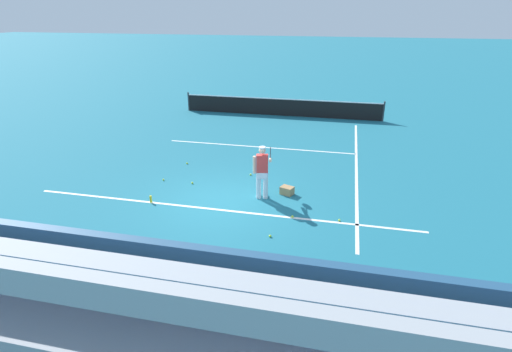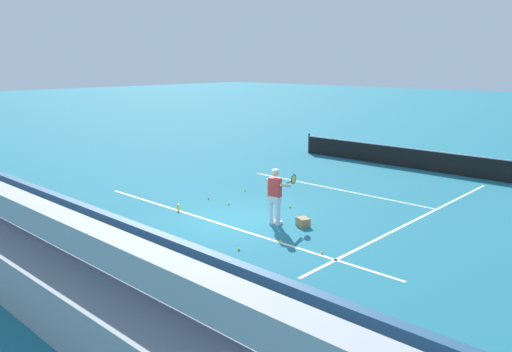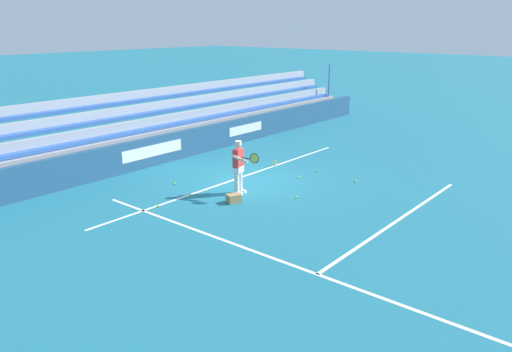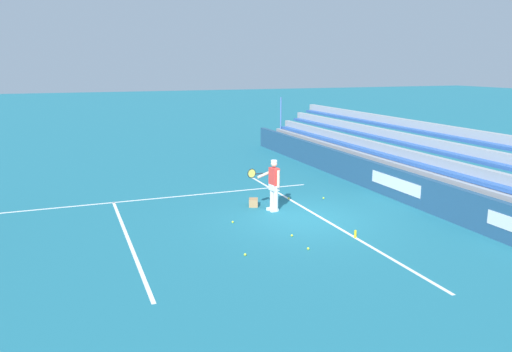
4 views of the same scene
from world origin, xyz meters
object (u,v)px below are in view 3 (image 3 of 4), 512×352
Objects in this scene: tennis_ball_toward_net at (175,184)px; tennis_ball_far_left at (297,197)px; tennis_ball_far_right at (158,206)px; water_bottle at (275,163)px; tennis_ball_stray_back at (190,194)px; tennis_ball_by_box at (299,177)px; tennis_player at (239,167)px; tennis_ball_near_player at (355,181)px; ball_box_cardboard at (234,198)px; tennis_ball_midcourt at (317,171)px.

tennis_ball_toward_net is 4.25m from tennis_ball_far_left.
tennis_ball_far_right is 1.00× the size of tennis_ball_far_left.
tennis_ball_far_right is 0.30× the size of water_bottle.
tennis_ball_far_right is 1.33m from tennis_ball_stray_back.
tennis_ball_by_box is at bearing 139.39° from tennis_ball_toward_net.
tennis_player is 25.98× the size of tennis_ball_toward_net.
ball_box_cardboard is at bearing -23.52° from tennis_ball_near_player.
ball_box_cardboard reaches higher than tennis_ball_far_right.
tennis_ball_far_right is at bearing -14.45° from tennis_ball_midcourt.
tennis_ball_by_box is 0.30× the size of water_bottle.
tennis_player reaches higher than ball_box_cardboard.
tennis_player is 25.98× the size of tennis_ball_by_box.
water_bottle is (-5.76, -0.09, 0.08)m from tennis_ball_far_right.
tennis_player is 3.58m from water_bottle.
water_bottle reaches higher than tennis_ball_far_left.
tennis_player is at bearing -33.02° from tennis_ball_near_player.
tennis_ball_stray_back is (-1.33, -0.07, 0.00)m from tennis_ball_far_right.
tennis_player is 1.14m from ball_box_cardboard.
tennis_ball_far_right is 5.26m from tennis_ball_by_box.
tennis_ball_stray_back is at bearing -23.56° from tennis_ball_by_box.
tennis_player is 2.55m from tennis_ball_toward_net.
tennis_ball_toward_net and tennis_ball_by_box have the same top height.
tennis_ball_far_right is 1.00× the size of tennis_ball_stray_back.
tennis_ball_near_player is (-3.46, 2.25, -0.86)m from tennis_player.
tennis_ball_far_left is at bearing 48.01° from water_bottle.
tennis_ball_near_player is at bearing 168.17° from tennis_ball_far_left.
tennis_ball_toward_net is 1.00× the size of tennis_ball_far_left.
tennis_ball_far_left and tennis_ball_stray_back have the same top height.
tennis_ball_midcourt and tennis_ball_stray_back have the same top height.
tennis_ball_far_left is at bearing 110.52° from tennis_ball_toward_net.
tennis_ball_far_left is at bearing 33.32° from tennis_ball_by_box.
tennis_ball_far_right is (1.72, -1.45, -0.10)m from ball_box_cardboard.
tennis_ball_toward_net is at bearing -33.11° from tennis_ball_midcourt.
tennis_ball_far_left is 0.30× the size of water_bottle.
tennis_ball_toward_net is at bearing -90.64° from ball_box_cardboard.
tennis_ball_midcourt is 1.00× the size of tennis_ball_by_box.
tennis_ball_near_player is 1.00× the size of tennis_ball_toward_net.
tennis_ball_near_player is 1.00× the size of tennis_ball_by_box.
ball_box_cardboard is at bearing -1.70° from tennis_ball_midcourt.
tennis_player reaches higher than tennis_ball_far_left.
tennis_ball_toward_net is 1.27m from tennis_ball_stray_back.
tennis_ball_midcourt is at bearing 146.89° from tennis_ball_toward_net.
water_bottle reaches higher than tennis_ball_stray_back.
tennis_ball_by_box is (-1.79, -1.17, 0.00)m from tennis_ball_far_left.
tennis_ball_midcourt is (-4.40, 0.13, -0.10)m from ball_box_cardboard.
tennis_ball_toward_net is 5.21m from tennis_ball_midcourt.
tennis_ball_by_box is (-5.03, 1.54, 0.00)m from tennis_ball_far_right.
ball_box_cardboard is 6.06× the size of tennis_ball_near_player.
tennis_ball_near_player is 3.36m from water_bottle.
tennis_ball_near_player is at bearing 143.90° from tennis_ball_stray_back.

